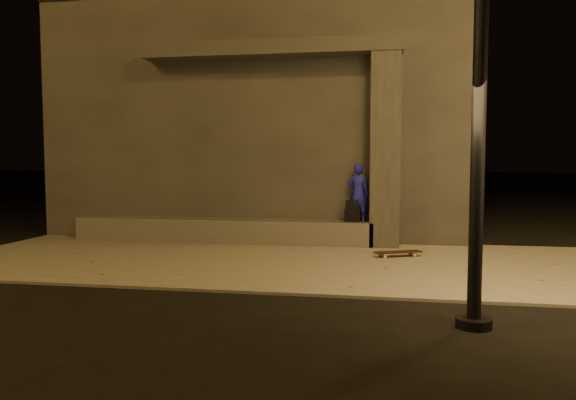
% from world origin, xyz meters
% --- Properties ---
extents(ground, '(120.00, 120.00, 0.00)m').
position_xyz_m(ground, '(0.00, 0.00, 0.00)').
color(ground, black).
rests_on(ground, ground).
extents(sidewalk, '(11.00, 4.40, 0.04)m').
position_xyz_m(sidewalk, '(0.00, 2.00, 0.02)').
color(sidewalk, '#67635B').
rests_on(sidewalk, ground).
extents(building, '(9.00, 5.10, 5.22)m').
position_xyz_m(building, '(-1.00, 6.49, 2.61)').
color(building, '#363331').
rests_on(building, ground).
extents(ledge, '(6.00, 0.55, 0.45)m').
position_xyz_m(ledge, '(-1.50, 3.75, 0.27)').
color(ledge, '#57544F').
rests_on(ledge, sidewalk).
extents(column, '(0.55, 0.55, 3.60)m').
position_xyz_m(column, '(1.70, 3.75, 1.84)').
color(column, '#363331').
rests_on(column, sidewalk).
extents(canopy, '(5.00, 0.70, 0.28)m').
position_xyz_m(canopy, '(-0.50, 3.80, 3.78)').
color(canopy, '#363331').
rests_on(canopy, column).
extents(skateboarder, '(0.44, 0.33, 1.11)m').
position_xyz_m(skateboarder, '(1.20, 3.75, 1.05)').
color(skateboarder, '#1819A0').
rests_on(skateboarder, ledge).
extents(backpack, '(0.31, 0.21, 0.41)m').
position_xyz_m(backpack, '(1.10, 3.75, 0.63)').
color(backpack, black).
rests_on(backpack, ledge).
extents(skateboard, '(0.83, 0.54, 0.09)m').
position_xyz_m(skateboard, '(1.93, 2.62, 0.11)').
color(skateboard, black).
rests_on(skateboard, sidewalk).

